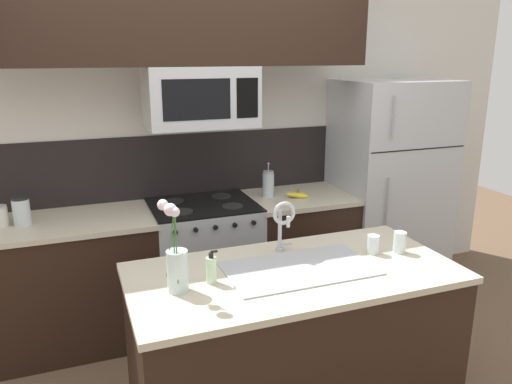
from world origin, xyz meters
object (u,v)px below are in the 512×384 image
object	(u,v)px
microwave	(200,97)
french_press	(268,184)
storage_jar_tall	(1,216)
drinking_glass	(373,244)
flower_vase	(176,265)
stove_range	(205,262)
sink_faucet	(283,220)
spare_glass	(400,242)
refrigerator	(387,188)
storage_jar_medium	(21,211)
dish_soap_bottle	(211,270)
banana_bunch	(298,195)

from	to	relation	value
microwave	french_press	distance (m)	0.87
storage_jar_tall	drinking_glass	size ratio (longest dim) A/B	1.29
french_press	flower_vase	size ratio (longest dim) A/B	0.61
stove_range	drinking_glass	world-z (taller)	drinking_glass
drinking_glass	sink_faucet	bearing A→B (deg)	159.96
spare_glass	refrigerator	bearing A→B (deg)	57.43
stove_range	storage_jar_tall	size ratio (longest dim) A/B	6.86
stove_range	microwave	bearing A→B (deg)	-89.84
spare_glass	storage_jar_medium	bearing A→B (deg)	147.95
french_press	dish_soap_bottle	xyz separation A→B (m)	(-0.82, -1.30, -0.03)
refrigerator	french_press	bearing A→B (deg)	177.85
microwave	spare_glass	world-z (taller)	microwave
banana_bunch	drinking_glass	distance (m)	1.15
storage_jar_medium	dish_soap_bottle	size ratio (longest dim) A/B	1.15
storage_jar_tall	stove_range	bearing A→B (deg)	-0.96
storage_jar_tall	dish_soap_bottle	distance (m)	1.64
french_press	sink_faucet	size ratio (longest dim) A/B	0.87
microwave	storage_jar_medium	size ratio (longest dim) A/B	3.92
french_press	drinking_glass	world-z (taller)	french_press
banana_bunch	french_press	xyz separation A→B (m)	(-0.20, 0.12, 0.08)
french_press	microwave	bearing A→B (deg)	-171.41
microwave	flower_vase	distance (m)	1.48
microwave	banana_bunch	xyz separation A→B (m)	(0.73, -0.04, -0.76)
storage_jar_medium	french_press	world-z (taller)	french_press
storage_jar_tall	storage_jar_medium	size ratio (longest dim) A/B	0.71
dish_soap_bottle	microwave	bearing A→B (deg)	76.86
flower_vase	stove_range	bearing A→B (deg)	70.21
refrigerator	french_press	world-z (taller)	refrigerator
dish_soap_bottle	drinking_glass	xyz separation A→B (m)	(0.93, 0.04, -0.02)
microwave	sink_faucet	distance (m)	1.18
storage_jar_medium	flower_vase	bearing A→B (deg)	-59.94
storage_jar_tall	refrigerator	bearing A→B (deg)	-0.04
microwave	flower_vase	bearing A→B (deg)	-110.10
stove_range	dish_soap_bottle	xyz separation A→B (m)	(-0.29, -1.24, 0.52)
dish_soap_bottle	flower_vase	xyz separation A→B (m)	(-0.17, -0.03, 0.06)
flower_vase	dish_soap_bottle	bearing A→B (deg)	9.69
storage_jar_medium	sink_faucet	size ratio (longest dim) A/B	0.62
sink_faucet	stove_range	bearing A→B (deg)	99.93
storage_jar_tall	drinking_glass	bearing A→B (deg)	-31.89
refrigerator	spare_glass	size ratio (longest dim) A/B	14.86
refrigerator	storage_jar_tall	xyz separation A→B (m)	(-2.92, 0.00, 0.09)
refrigerator	dish_soap_bottle	bearing A→B (deg)	-146.22
microwave	drinking_glass	bearing A→B (deg)	-61.24
storage_jar_tall	flower_vase	bearing A→B (deg)	-56.27
refrigerator	flower_vase	distance (m)	2.44
stove_range	microwave	world-z (taller)	microwave
stove_range	sink_faucet	distance (m)	1.23
banana_bunch	sink_faucet	distance (m)	1.13
refrigerator	spare_glass	distance (m)	1.50
stove_range	microwave	size ratio (longest dim) A/B	1.25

